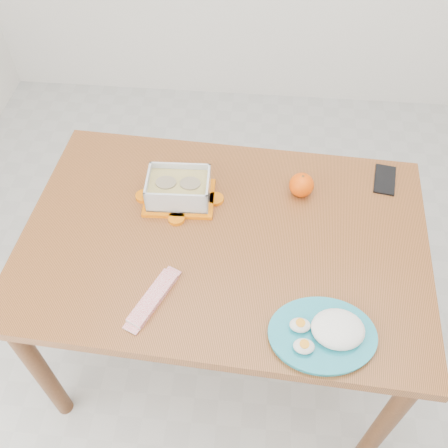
# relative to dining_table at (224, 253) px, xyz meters

# --- Properties ---
(ground) EXTENTS (3.50, 3.50, 0.00)m
(ground) POSITION_rel_dining_table_xyz_m (0.20, 0.04, -0.66)
(ground) COLOR #B7B7B2
(ground) RESTS_ON ground
(dining_table) EXTENTS (1.33, 0.93, 0.75)m
(dining_table) POSITION_rel_dining_table_xyz_m (0.00, 0.00, 0.00)
(dining_table) COLOR #9B522B
(dining_table) RESTS_ON ground
(food_container) EXTENTS (0.24, 0.19, 0.10)m
(food_container) POSITION_rel_dining_table_xyz_m (-0.16, 0.14, 0.14)
(food_container) COLOR orange
(food_container) RESTS_ON dining_table
(orange_fruit) EXTENTS (0.08, 0.08, 0.08)m
(orange_fruit) POSITION_rel_dining_table_xyz_m (0.24, 0.21, 0.13)
(orange_fruit) COLOR #F96804
(orange_fruit) RESTS_ON dining_table
(rice_plate) EXTENTS (0.31, 0.31, 0.08)m
(rice_plate) POSITION_rel_dining_table_xyz_m (0.31, -0.32, 0.12)
(rice_plate) COLOR teal
(rice_plate) RESTS_ON dining_table
(candy_bar) EXTENTS (0.12, 0.20, 0.02)m
(candy_bar) POSITION_rel_dining_table_xyz_m (-0.18, -0.25, 0.10)
(candy_bar) COLOR red
(candy_bar) RESTS_ON dining_table
(smartphone) EXTENTS (0.09, 0.15, 0.01)m
(smartphone) POSITION_rel_dining_table_xyz_m (0.54, 0.30, 0.09)
(smartphone) COLOR black
(smartphone) RESTS_ON dining_table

